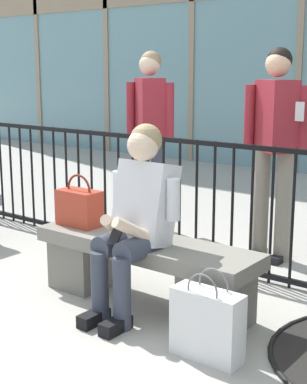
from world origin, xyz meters
name	(u,v)px	position (x,y,z in m)	size (l,w,h in m)	color
ground_plane	(144,304)	(0.00, 0.00, 0.00)	(60.00, 60.00, 0.00)	#B2ADA3
stone_bench	(144,265)	(0.00, 0.00, 0.27)	(1.60, 0.44, 0.45)	gray
seated_person_with_phone	(136,214)	(0.04, -0.13, 0.65)	(0.52, 0.66, 1.21)	#383D4C
handbag_on_bench	(79,207)	(-0.58, -0.01, 0.58)	(0.32, 0.17, 0.37)	#B23823
shopping_bag	(207,324)	(0.73, -0.37, 0.20)	(0.40, 0.16, 0.50)	white
bystander_at_railing	(275,138)	(0.24, 1.38, 1.00)	(0.55, 0.41, 1.71)	gray
bystander_further_back	(150,127)	(-1.14, 1.52, 1.00)	(0.55, 0.41, 1.71)	#383D4C
plaza_railing	(214,206)	(0.00, 0.86, 0.51)	(8.75, 0.04, 1.01)	black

